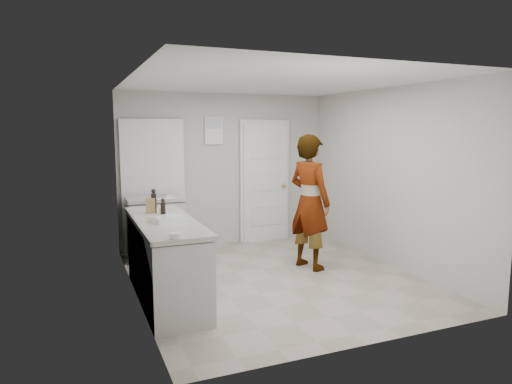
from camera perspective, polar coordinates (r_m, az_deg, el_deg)
name	(u,v)px	position (r m, az deg, el deg)	size (l,w,h in m)	color
ground	(275,278)	(6.04, 2.37, -10.71)	(4.00, 4.00, 0.00)	gray
room_shell	(216,184)	(7.54, -4.99, 1.00)	(4.00, 4.00, 4.00)	#ABA8A2
main_counter	(166,263)	(5.31, -11.22, -8.68)	(0.64, 1.96, 0.93)	#B7B7B2
side_counter	(156,230)	(7.01, -12.39, -4.63)	(0.84, 0.61, 0.93)	#B7B7B2
person	(310,202)	(6.32, 6.72, -1.25)	(0.68, 0.45, 1.86)	silver
cake_mix_box	(150,206)	(5.59, -13.08, -1.68)	(0.11, 0.05, 0.18)	#9E7C4F
spice_jar	(162,211)	(5.50, -11.71, -2.35)	(0.05, 0.05, 0.08)	tan
oil_cruet_a	(163,209)	(5.27, -11.54, -2.04)	(0.06, 0.06, 0.22)	black
oil_cruet_b	(154,201)	(5.60, -12.65, -1.15)	(0.06, 0.06, 0.29)	black
baking_dish	(168,219)	(5.08, -10.97, -3.31)	(0.38, 0.32, 0.06)	silver
egg_bowl	(176,235)	(4.31, -9.97, -5.36)	(0.12, 0.12, 0.05)	silver
papers	(163,197)	(6.84, -11.52, -0.64)	(0.28, 0.35, 0.01)	white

